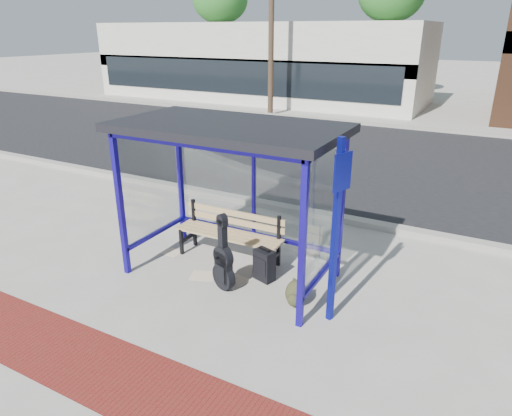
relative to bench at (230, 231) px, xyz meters
The scene contains 18 objects.
ground 0.74m from the bench, 57.88° to the right, with size 120.00×120.00×0.00m, color #B2ADA0.
brick_paver_strip 3.12m from the bench, 84.57° to the right, with size 60.00×1.00×0.01m, color maroon.
curb_near 2.49m from the bench, 83.17° to the left, with size 60.00×0.25×0.12m, color gray.
street_asphalt 7.56m from the bench, 87.78° to the left, with size 60.00×10.00×0.00m, color black.
curb_far 12.65m from the bench, 88.68° to the left, with size 60.00×0.25×0.12m, color gray.
far_sidewalk 14.55m from the bench, 88.85° to the left, with size 60.00×4.00×0.01m, color #B2ADA0.
bus_shelter 1.65m from the bench, 53.46° to the right, with size 3.30×1.80×2.42m.
storefront_white 19.62m from the bench, 116.43° to the left, with size 18.00×6.04×4.00m.
tree_left 26.00m from the bench, 122.48° to the left, with size 3.60×3.60×7.03m.
utility_pole_west 14.59m from the bench, 113.81° to the left, with size 1.60×0.24×8.00m.
bench is the anchor object (origin of this frame).
guitar_bag 1.00m from the bench, 64.79° to the right, with size 0.43×0.26×1.14m.
suitcase 0.96m from the bench, 24.63° to the right, with size 0.36×0.29×0.55m.
backpack 1.78m from the bench, 27.25° to the right, with size 0.34×0.31×0.38m.
sign_post 2.45m from the bench, 22.89° to the right, with size 0.15×0.30×2.50m.
newspaper_a 1.17m from the bench, 162.17° to the right, with size 0.33×0.26×0.01m, color white.
newspaper_b 0.89m from the bench, 95.27° to the right, with size 0.39×0.31×0.01m, color white.
newspaper_c 0.96m from the bench, 53.79° to the right, with size 0.39×0.31×0.01m, color white.
Camera 1 is at (3.39, -5.48, 3.65)m, focal length 32.00 mm.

